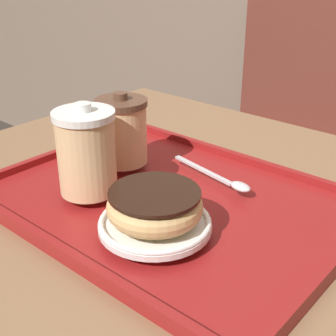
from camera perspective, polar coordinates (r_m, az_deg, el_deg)
cafe_table at (r=0.79m, az=1.59°, el=-15.64°), size 1.02×0.90×0.72m
serving_tray at (r=0.70m, az=-0.00°, el=-4.18°), size 0.52×0.39×0.02m
coffee_cup_front at (r=0.68m, az=-9.93°, el=1.97°), size 0.09×0.09×0.14m
coffee_cup_rear at (r=0.78m, az=-5.63°, el=4.54°), size 0.09×0.09×0.12m
plate_with_chocolate_donut at (r=0.61m, az=-1.60°, el=-6.77°), size 0.15×0.15×0.01m
donut_chocolate_glazed at (r=0.59m, az=-1.63°, el=-4.56°), size 0.12×0.12×0.04m
spoon at (r=0.73m, az=7.25°, el=-1.56°), size 0.17×0.05×0.01m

